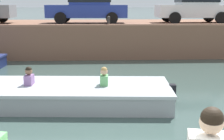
{
  "coord_description": "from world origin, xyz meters",
  "views": [
    {
      "loc": [
        -0.69,
        -2.93,
        2.62
      ],
      "look_at": [
        -0.32,
        4.0,
        1.13
      ],
      "focal_mm": 50.0,
      "sensor_mm": 36.0,
      "label": 1
    }
  ],
  "objects_px": {
    "motorboat_passing": "(52,94)",
    "car_centre_white": "(194,7)",
    "car_left_inner_blue": "(88,7)",
    "mooring_bollard_mid": "(109,21)"
  },
  "relations": [
    {
      "from": "motorboat_passing",
      "to": "car_centre_white",
      "type": "bearing_deg",
      "value": 53.15
    },
    {
      "from": "car_left_inner_blue",
      "to": "mooring_bollard_mid",
      "type": "xyz_separation_m",
      "value": [
        0.97,
        -1.95,
        -0.61
      ]
    },
    {
      "from": "car_left_inner_blue",
      "to": "car_centre_white",
      "type": "relative_size",
      "value": 1.09
    },
    {
      "from": "car_left_inner_blue",
      "to": "car_centre_white",
      "type": "bearing_deg",
      "value": 0.02
    },
    {
      "from": "car_left_inner_blue",
      "to": "mooring_bollard_mid",
      "type": "bearing_deg",
      "value": -63.45
    },
    {
      "from": "motorboat_passing",
      "to": "car_left_inner_blue",
      "type": "height_order",
      "value": "car_left_inner_blue"
    },
    {
      "from": "car_centre_white",
      "to": "mooring_bollard_mid",
      "type": "xyz_separation_m",
      "value": [
        -4.64,
        -1.95,
        -0.61
      ]
    },
    {
      "from": "mooring_bollard_mid",
      "to": "motorboat_passing",
      "type": "bearing_deg",
      "value": -105.14
    },
    {
      "from": "motorboat_passing",
      "to": "car_left_inner_blue",
      "type": "relative_size",
      "value": 1.66
    },
    {
      "from": "car_centre_white",
      "to": "car_left_inner_blue",
      "type": "bearing_deg",
      "value": -179.98
    }
  ]
}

